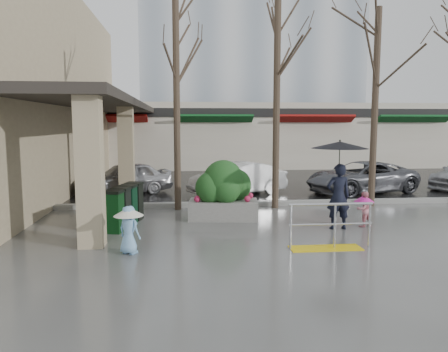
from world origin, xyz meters
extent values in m
plane|color=#51514F|center=(0.00, 0.00, 0.00)|extent=(120.00, 120.00, 0.00)
cube|color=black|center=(0.00, 22.00, 0.01)|extent=(120.00, 36.00, 0.01)
cube|color=gray|center=(0.00, 4.00, 0.07)|extent=(120.00, 0.30, 0.15)
cube|color=tan|center=(-9.00, 8.00, 4.00)|extent=(6.00, 18.00, 8.00)
cube|color=#2D2823|center=(-4.80, 8.00, 3.62)|extent=(2.80, 18.00, 0.25)
cube|color=tan|center=(-3.90, -0.50, 1.75)|extent=(0.55, 0.55, 3.50)
cube|color=tan|center=(-3.90, 6.00, 1.75)|extent=(0.55, 0.55, 3.50)
cube|color=beige|center=(2.00, 18.00, 2.00)|extent=(34.00, 6.00, 4.00)
cube|color=maroon|center=(-6.00, 15.10, 2.85)|extent=(4.50, 1.68, 0.87)
cube|color=#0F4C1E|center=(0.00, 15.10, 2.85)|extent=(4.50, 1.68, 0.87)
cube|color=maroon|center=(6.00, 15.10, 2.85)|extent=(4.50, 1.68, 0.87)
cube|color=#0F4C1E|center=(12.00, 15.10, 2.85)|extent=(4.50, 1.68, 0.87)
cube|color=black|center=(2.00, 15.10, 3.40)|extent=(34.00, 0.35, 0.50)
cube|color=#8C99A8|center=(4.00, 30.00, 12.50)|extent=(18.00, 12.00, 25.00)
cube|color=yellow|center=(1.30, -1.20, 0.01)|extent=(1.60, 0.50, 0.02)
cylinder|color=silver|center=(0.50, -1.20, 0.50)|extent=(0.05, 0.05, 1.00)
cylinder|color=silver|center=(1.50, -1.20, 0.50)|extent=(0.05, 0.05, 1.00)
cylinder|color=silver|center=(2.30, -1.20, 0.50)|extent=(0.05, 0.05, 1.00)
cylinder|color=silver|center=(1.40, -1.20, 1.00)|extent=(1.90, 0.06, 0.06)
cylinder|color=silver|center=(1.40, -1.20, 0.55)|extent=(1.90, 0.04, 0.04)
cylinder|color=#382B21|center=(-2.00, 3.60, 3.40)|extent=(0.22, 0.22, 6.80)
cylinder|color=#382B21|center=(1.20, 3.60, 3.50)|extent=(0.22, 0.22, 7.00)
cylinder|color=#382B21|center=(4.50, 3.60, 3.25)|extent=(0.22, 0.22, 6.50)
imported|color=black|center=(2.21, 0.55, 0.87)|extent=(0.63, 0.42, 1.73)
cylinder|color=black|center=(2.21, 0.55, 1.76)|extent=(0.02, 0.02, 1.10)
cone|color=black|center=(2.21, 0.55, 2.22)|extent=(1.49, 1.49, 0.18)
sphere|color=black|center=(2.21, 0.55, 2.33)|extent=(0.05, 0.05, 0.05)
imported|color=pink|center=(3.00, 0.74, 0.48)|extent=(0.55, 0.49, 0.95)
cylinder|color=black|center=(3.00, 0.74, 0.65)|extent=(0.02, 0.02, 0.41)
cone|color=#F026AE|center=(3.00, 0.74, 0.77)|extent=(0.54, 0.54, 0.18)
sphere|color=black|center=(3.00, 0.74, 0.88)|extent=(0.05, 0.05, 0.05)
imported|color=#7FB4E2|center=(-3.00, -1.16, 0.52)|extent=(0.61, 0.55, 1.04)
cylinder|color=black|center=(-3.00, -1.16, 0.76)|extent=(0.02, 0.02, 0.48)
cone|color=silver|center=(-3.00, -1.16, 0.91)|extent=(0.64, 0.64, 0.18)
sphere|color=black|center=(-3.00, -1.16, 1.02)|extent=(0.05, 0.05, 0.05)
cube|color=slate|center=(-0.67, 2.06, 0.27)|extent=(2.08, 1.22, 0.55)
ellipsoid|color=#123A16|center=(-0.67, 2.06, 1.09)|extent=(1.21, 1.09, 1.27)
sphere|color=#123A16|center=(-1.06, 1.95, 0.94)|extent=(0.87, 0.87, 0.87)
sphere|color=#123A16|center=(-0.29, 2.23, 0.96)|extent=(0.92, 0.92, 0.92)
cube|color=#0C3814|center=(-3.60, 0.74, 0.50)|extent=(0.50, 0.50, 1.01)
cube|color=black|center=(-3.60, 0.74, 1.05)|extent=(0.53, 0.53, 0.07)
cube|color=black|center=(-3.48, 1.23, 0.50)|extent=(0.50, 0.50, 1.01)
cube|color=black|center=(-3.48, 1.23, 1.05)|extent=(0.53, 0.53, 0.07)
cube|color=#0B321C|center=(-3.36, 1.72, 0.50)|extent=(0.50, 0.50, 1.01)
cube|color=black|center=(-3.36, 1.72, 1.05)|extent=(0.53, 0.53, 0.07)
cube|color=black|center=(-3.24, 2.21, 0.50)|extent=(0.50, 0.50, 1.01)
cube|color=black|center=(-3.24, 2.21, 1.05)|extent=(0.53, 0.53, 0.07)
imported|color=silver|center=(-4.12, 6.94, 0.63)|extent=(3.99, 2.70, 1.26)
imported|color=white|center=(0.30, 6.27, 0.63)|extent=(4.04, 2.74, 1.26)
imported|color=#595A60|center=(5.27, 6.28, 0.63)|extent=(4.94, 3.30, 1.26)
camera|label=1|loc=(-1.87, -10.39, 2.77)|focal=35.00mm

